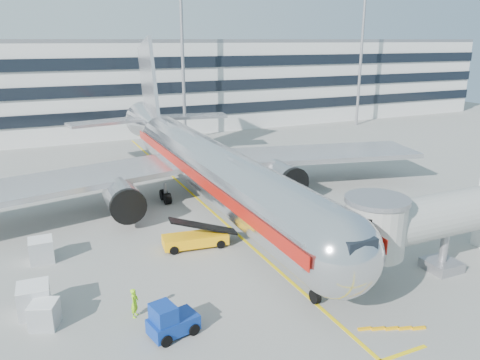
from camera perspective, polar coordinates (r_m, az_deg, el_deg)
name	(u,v)px	position (r m, az deg, el deg)	size (l,w,h in m)	color
ground	(257,251)	(36.15, 2.07, -8.70)	(180.00, 180.00, 0.00)	gray
lead_in_line	(210,210)	(44.61, -3.67, -3.65)	(0.25, 70.00, 0.01)	yellow
main_jet	(203,163)	(44.88, -4.55, 2.12)	(50.95, 48.70, 16.06)	silver
jet_bridge	(466,215)	(36.13, 25.80, -3.82)	(17.80, 4.50, 7.00)	silver
terminal	(114,84)	(88.67, -15.13, 11.18)	(150.00, 24.25, 15.60)	silver
light_mast_centre	(182,44)	(74.69, -7.06, 16.13)	(2.40, 1.20, 25.45)	gray
light_mast_east	(362,43)	(90.98, 14.65, 15.82)	(2.40, 1.20, 25.45)	gray
belt_loader	(195,238)	(36.76, -5.48, -7.10)	(5.37, 2.42, 2.52)	#FFAD0A
baggage_tug	(170,321)	(26.77, -8.49, -16.68)	(2.90, 2.16, 1.98)	navy
cargo_container_left	(34,300)	(30.67, -23.80, -13.20)	(1.85, 1.85, 1.89)	silver
cargo_container_right	(41,250)	(37.19, -23.06, -7.88)	(1.66, 1.66, 1.75)	silver
cargo_container_front	(45,314)	(29.38, -22.73, -14.88)	(1.84, 1.84, 1.51)	silver
ramp_worker	(135,303)	(28.68, -12.72, -14.40)	(0.65, 0.43, 1.79)	#97EA18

